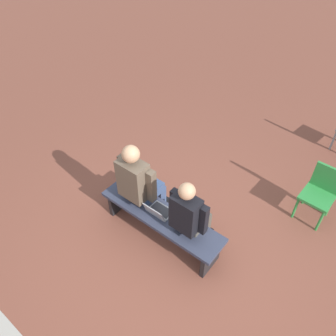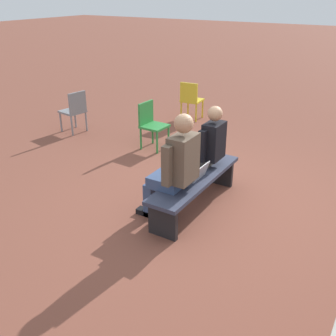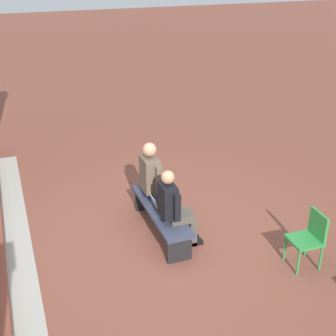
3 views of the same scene
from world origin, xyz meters
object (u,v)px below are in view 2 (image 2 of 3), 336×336
bench (196,183)px  plastic_chair_by_pillar (151,122)px  person_adult (175,166)px  plastic_chair_far_left (191,98)px  plastic_chair_near_bench_left (75,109)px  person_student (206,148)px  laptop (195,174)px

bench → plastic_chair_by_pillar: 2.27m
person_adult → plastic_chair_far_left: 4.20m
bench → plastic_chair_near_bench_left: (-1.40, -3.48, 0.13)m
person_student → person_adult: 0.83m
person_adult → laptop: (-0.38, 0.08, -0.24)m
laptop → plastic_chair_far_left: 3.89m
laptop → plastic_chair_by_pillar: plastic_chair_by_pillar is taller
plastic_chair_by_pillar → laptop: bearing=48.3°
bench → laptop: size_ratio=5.63×
bench → plastic_chair_far_left: size_ratio=2.14×
plastic_chair_by_pillar → person_student: bearing=56.6°
plastic_chair_far_left → bench: bearing=29.6°
person_adult → plastic_chair_near_bench_left: person_adult is taller
plastic_chair_near_bench_left → person_student: bearing=73.9°
person_adult → laptop: person_adult is taller
plastic_chair_near_bench_left → bench: bearing=68.0°
laptop → plastic_chair_near_bench_left: plastic_chair_near_bench_left is taller
person_adult → bench: bearing=170.3°
bench → person_adult: person_adult is taller
bench → person_student: size_ratio=1.39×
person_adult → plastic_chair_near_bench_left: 3.87m
person_student → plastic_chair_by_pillar: bearing=-123.4°
person_adult → plastic_chair_far_left: (-3.77, -1.83, -0.26)m
person_student → person_adult: size_ratio=0.92×
bench → laptop: bearing=20.7°
laptop → plastic_chair_far_left: plastic_chair_far_left is taller
bench → plastic_chair_far_left: 3.86m
laptop → plastic_chair_near_bench_left: 3.77m
bench → laptop: (0.03, 0.01, 0.15)m
bench → plastic_chair_by_pillar: bearing=-131.3°
person_student → laptop: bearing=9.7°
person_student → plastic_chair_by_pillar: (-1.08, -1.64, -0.22)m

